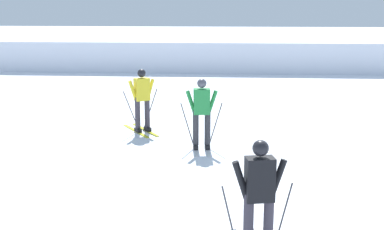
% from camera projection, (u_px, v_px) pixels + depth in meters
% --- Properties ---
extents(ground_plane, '(120.00, 120.00, 0.00)m').
position_uv_depth(ground_plane, '(322.00, 212.00, 8.89)').
color(ground_plane, silver).
extents(far_snow_ridge, '(80.00, 8.26, 1.47)m').
position_uv_depth(far_snow_ridge, '(257.00, 51.00, 28.84)').
color(far_snow_ridge, silver).
rests_on(far_snow_ridge, ground).
extents(skier_yellow, '(1.17, 1.55, 1.71)m').
position_uv_depth(skier_yellow, '(142.00, 99.00, 14.01)').
color(skier_yellow, gold).
rests_on(skier_yellow, ground).
extents(skier_green, '(1.00, 1.63, 1.71)m').
position_uv_depth(skier_green, '(202.00, 112.00, 12.36)').
color(skier_green, silver).
rests_on(skier_green, ground).
extents(skier_black, '(0.99, 1.64, 1.71)m').
position_uv_depth(skier_black, '(259.00, 197.00, 7.07)').
color(skier_black, black).
rests_on(skier_black, ground).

